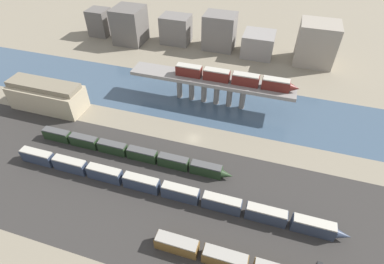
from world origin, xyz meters
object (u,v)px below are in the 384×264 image
at_px(train_yard_mid, 164,189).
at_px(warehouse_building, 47,96).
at_px(train_on_bridge, 234,78).
at_px(train_yard_far, 130,152).

xyz_separation_m(train_yard_mid, warehouse_building, (-53.99, 24.27, 2.87)).
relative_size(train_yard_mid, warehouse_building, 3.43).
height_order(train_on_bridge, train_yard_mid, train_on_bridge).
distance_m(train_on_bridge, train_yard_far, 43.15).
distance_m(train_yard_mid, warehouse_building, 59.26).
bearing_deg(warehouse_building, train_on_bridge, 17.69).
relative_size(train_on_bridge, train_yard_mid, 0.47).
relative_size(train_on_bridge, train_yard_far, 0.69).
height_order(train_yard_far, warehouse_building, warehouse_building).
bearing_deg(warehouse_building, train_yard_far, -19.93).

